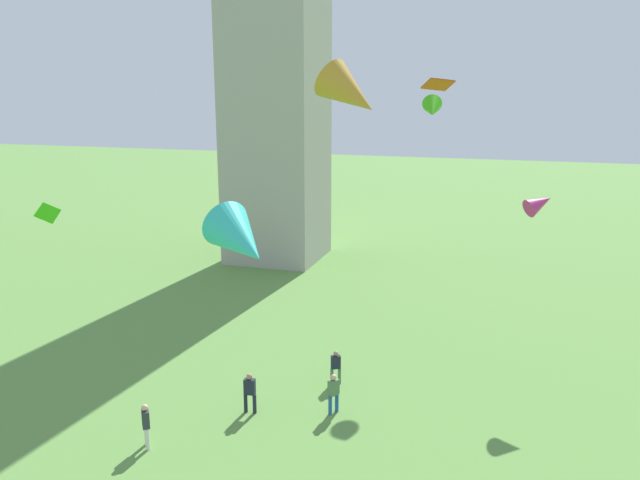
{
  "coord_description": "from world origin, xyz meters",
  "views": [
    {
      "loc": [
        6.86,
        -3.91,
        13.12
      ],
      "look_at": [
        -0.29,
        18.89,
        7.34
      ],
      "focal_mm": 35.16,
      "sensor_mm": 36.0,
      "label": 1
    }
  ],
  "objects_px": {
    "kite_flying_6": "(48,213)",
    "kite_flying_7": "(432,109)",
    "kite_flying_3": "(242,241)",
    "person_5": "(336,365)",
    "person_1": "(146,423)",
    "kite_flying_1": "(540,203)",
    "kite_flying_2": "(438,85)",
    "person_4": "(250,391)",
    "person_2": "(334,391)",
    "kite_flying_5": "(351,94)"
  },
  "relations": [
    {
      "from": "person_4",
      "to": "person_2",
      "type": "bearing_deg",
      "value": 10.59
    },
    {
      "from": "kite_flying_2",
      "to": "kite_flying_7",
      "type": "bearing_deg",
      "value": 59.29
    },
    {
      "from": "person_1",
      "to": "kite_flying_1",
      "type": "distance_m",
      "value": 19.85
    },
    {
      "from": "person_2",
      "to": "kite_flying_3",
      "type": "relative_size",
      "value": 0.58
    },
    {
      "from": "kite_flying_3",
      "to": "person_1",
      "type": "bearing_deg",
      "value": 107.66
    },
    {
      "from": "kite_flying_6",
      "to": "person_2",
      "type": "bearing_deg",
      "value": 62.26
    },
    {
      "from": "kite_flying_1",
      "to": "kite_flying_7",
      "type": "xyz_separation_m",
      "value": [
        -5.68,
        3.61,
        4.17
      ]
    },
    {
      "from": "kite_flying_7",
      "to": "kite_flying_1",
      "type": "bearing_deg",
      "value": -41.35
    },
    {
      "from": "person_1",
      "to": "kite_flying_1",
      "type": "relative_size",
      "value": 1.0
    },
    {
      "from": "kite_flying_2",
      "to": "person_5",
      "type": "bearing_deg",
      "value": 108.02
    },
    {
      "from": "person_1",
      "to": "person_4",
      "type": "height_order",
      "value": "same"
    },
    {
      "from": "person_1",
      "to": "kite_flying_1",
      "type": "bearing_deg",
      "value": 95.55
    },
    {
      "from": "kite_flying_1",
      "to": "kite_flying_3",
      "type": "bearing_deg",
      "value": 114.07
    },
    {
      "from": "person_5",
      "to": "kite_flying_1",
      "type": "distance_m",
      "value": 12.2
    },
    {
      "from": "person_2",
      "to": "kite_flying_3",
      "type": "height_order",
      "value": "kite_flying_3"
    },
    {
      "from": "person_5",
      "to": "kite_flying_6",
      "type": "xyz_separation_m",
      "value": [
        -14.46,
        -0.65,
        6.32
      ]
    },
    {
      "from": "person_5",
      "to": "kite_flying_2",
      "type": "distance_m",
      "value": 13.43
    },
    {
      "from": "person_1",
      "to": "kite_flying_6",
      "type": "xyz_separation_m",
      "value": [
        -9.13,
        6.44,
        6.24
      ]
    },
    {
      "from": "kite_flying_2",
      "to": "person_4",
      "type": "bearing_deg",
      "value": 146.62
    },
    {
      "from": "kite_flying_5",
      "to": "kite_flying_1",
      "type": "bearing_deg",
      "value": -5.66
    },
    {
      "from": "person_2",
      "to": "kite_flying_2",
      "type": "relative_size",
      "value": 1.47
    },
    {
      "from": "person_1",
      "to": "kite_flying_2",
      "type": "bearing_deg",
      "value": 76.3
    },
    {
      "from": "person_1",
      "to": "person_5",
      "type": "bearing_deg",
      "value": 105.95
    },
    {
      "from": "kite_flying_6",
      "to": "kite_flying_7",
      "type": "relative_size",
      "value": 0.82
    },
    {
      "from": "kite_flying_3",
      "to": "kite_flying_7",
      "type": "bearing_deg",
      "value": 26.4
    },
    {
      "from": "kite_flying_5",
      "to": "kite_flying_6",
      "type": "distance_m",
      "value": 18.99
    },
    {
      "from": "kite_flying_2",
      "to": "kite_flying_3",
      "type": "xyz_separation_m",
      "value": [
        -4.86,
        -5.87,
        -4.53
      ]
    },
    {
      "from": "person_5",
      "to": "kite_flying_1",
      "type": "relative_size",
      "value": 0.92
    },
    {
      "from": "person_2",
      "to": "kite_flying_2",
      "type": "height_order",
      "value": "kite_flying_2"
    },
    {
      "from": "person_4",
      "to": "kite_flying_2",
      "type": "xyz_separation_m",
      "value": [
        7.09,
        0.69,
        12.27
      ]
    },
    {
      "from": "person_5",
      "to": "kite_flying_1",
      "type": "bearing_deg",
      "value": 4.12
    },
    {
      "from": "kite_flying_5",
      "to": "kite_flying_7",
      "type": "xyz_separation_m",
      "value": [
        0.25,
        16.28,
        -0.93
      ]
    },
    {
      "from": "person_4",
      "to": "kite_flying_3",
      "type": "xyz_separation_m",
      "value": [
        2.23,
        -5.18,
        7.74
      ]
    },
    {
      "from": "person_5",
      "to": "kite_flying_5",
      "type": "bearing_deg",
      "value": -100.55
    },
    {
      "from": "kite_flying_2",
      "to": "kite_flying_6",
      "type": "distance_m",
      "value": 19.94
    },
    {
      "from": "kite_flying_7",
      "to": "kite_flying_6",
      "type": "bearing_deg",
      "value": -159.19
    },
    {
      "from": "kite_flying_3",
      "to": "person_5",
      "type": "bearing_deg",
      "value": 33.41
    },
    {
      "from": "person_2",
      "to": "person_5",
      "type": "bearing_deg",
      "value": -136.31
    },
    {
      "from": "person_1",
      "to": "kite_flying_1",
      "type": "xyz_separation_m",
      "value": [
        13.69,
        12.61,
        6.89
      ]
    },
    {
      "from": "kite_flying_1",
      "to": "kite_flying_3",
      "type": "relative_size",
      "value": 0.59
    },
    {
      "from": "person_2",
      "to": "person_4",
      "type": "relative_size",
      "value": 0.99
    },
    {
      "from": "kite_flying_5",
      "to": "kite_flying_6",
      "type": "bearing_deg",
      "value": 88.38
    },
    {
      "from": "person_1",
      "to": "kite_flying_3",
      "type": "distance_m",
      "value": 9.31
    },
    {
      "from": "person_5",
      "to": "kite_flying_5",
      "type": "distance_m",
      "value": 14.24
    },
    {
      "from": "kite_flying_6",
      "to": "kite_flying_7",
      "type": "height_order",
      "value": "kite_flying_7"
    },
    {
      "from": "kite_flying_1",
      "to": "kite_flying_5",
      "type": "relative_size",
      "value": 0.72
    },
    {
      "from": "person_4",
      "to": "person_5",
      "type": "xyz_separation_m",
      "value": [
        2.68,
        3.56,
        -0.08
      ]
    },
    {
      "from": "kite_flying_3",
      "to": "kite_flying_5",
      "type": "distance_m",
      "value": 5.37
    },
    {
      "from": "person_1",
      "to": "kite_flying_7",
      "type": "xyz_separation_m",
      "value": [
        8.02,
        16.22,
        11.06
      ]
    },
    {
      "from": "person_1",
      "to": "person_5",
      "type": "relative_size",
      "value": 1.09
    }
  ]
}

